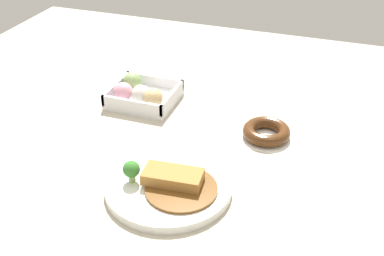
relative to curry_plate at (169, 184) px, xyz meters
The scene contains 4 objects.
ground_plane 0.16m from the curry_plate, 120.86° to the left, with size 1.60×1.60×0.00m, color #B2A893.
curry_plate is the anchor object (origin of this frame).
donut_box 0.38m from the curry_plate, 122.88° to the left, with size 0.17×0.16×0.06m.
chocolate_ring_donut 0.30m from the curry_plate, 60.53° to the left, with size 0.13×0.13×0.03m.
Camera 1 is at (0.38, -0.85, 0.63)m, focal length 45.25 mm.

